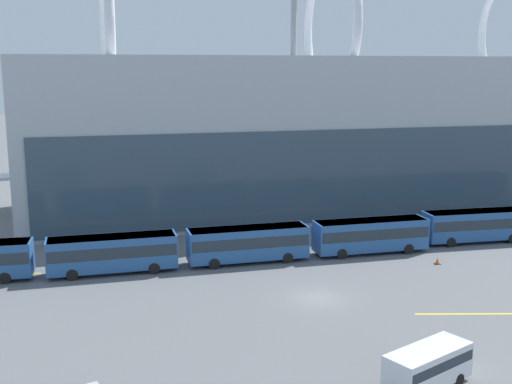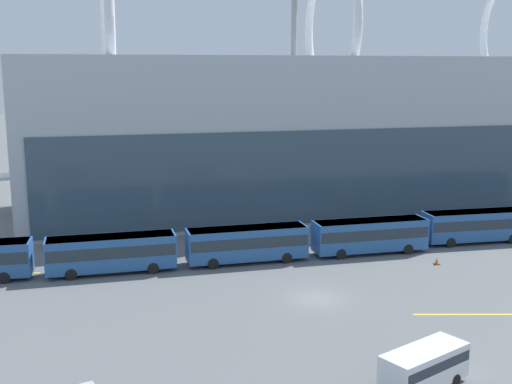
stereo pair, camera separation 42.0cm
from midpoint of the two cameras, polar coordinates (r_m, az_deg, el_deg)
name	(u,v)px [view 1 (the left image)]	position (r m, az deg, el deg)	size (l,w,h in m)	color
ground_plane	(318,298)	(51.35, 5.31, -9.37)	(440.00, 440.00, 0.00)	slate
airliner_at_gate_near	(141,160)	(88.99, -10.34, 2.78)	(38.81, 38.71, 13.54)	silver
airliner_at_gate_far	(446,142)	(113.78, 16.41, 4.25)	(37.95, 36.52, 14.22)	silver
shuttle_bus_1	(112,252)	(58.03, -12.85, -5.18)	(11.21, 2.84, 3.30)	#285693
shuttle_bus_2	(248,242)	(59.65, -0.93, -4.46)	(11.22, 2.86, 3.30)	#285693
shuttle_bus_3	(371,234)	(63.53, 9.96, -3.67)	(11.24, 2.92, 3.30)	#285693
shuttle_bus_4	(476,224)	(70.22, 18.82, -2.69)	(11.33, 3.32, 3.30)	#285693
service_van_foreground	(428,365)	(38.64, 14.73, -14.61)	(5.92, 4.08, 2.31)	silver
floodlight_mast	(294,45)	(78.37, 3.20, 12.94)	(3.13, 3.13, 31.30)	gray
lane_stripe_3	(471,314)	(50.53, 18.31, -10.25)	(8.25, 0.25, 0.01)	yellow
traffic_cone_1	(437,261)	(61.77, 15.64, -5.92)	(0.54, 0.54, 0.60)	black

